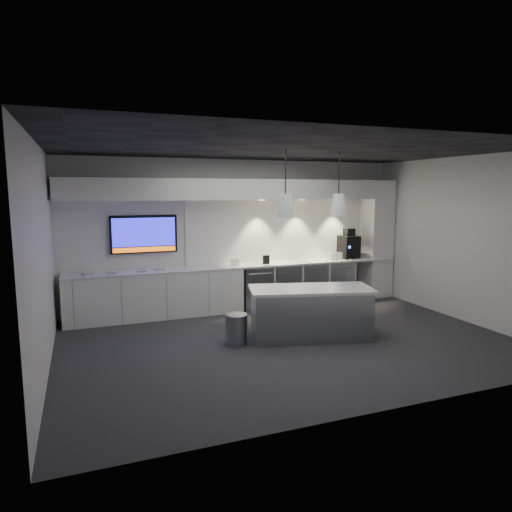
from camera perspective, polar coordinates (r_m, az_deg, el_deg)
name	(u,v)px	position (r m, az deg, el deg)	size (l,w,h in m)	color
floor	(289,341)	(7.43, 4.10, -10.52)	(7.00, 7.00, 0.00)	#303032
ceiling	(291,149)	(7.07, 4.35, 13.20)	(7.00, 7.00, 0.00)	black
wall_back	(238,234)	(9.40, -2.29, 2.81)	(7.00, 7.00, 0.00)	white
wall_front	(392,275)	(4.97, 16.59, -2.34)	(7.00, 7.00, 0.00)	white
wall_left	(42,260)	(6.44, -25.22, -0.45)	(7.00, 7.00, 0.00)	white
wall_right	(463,239)	(9.14, 24.49, 1.93)	(7.00, 7.00, 0.00)	white
back_counter	(243,266)	(9.18, -1.62, -1.23)	(6.80, 0.65, 0.04)	silver
left_base_cabinets	(156,295)	(8.85, -12.39, -4.74)	(3.30, 0.63, 0.86)	white
fridge_unit_a	(255,287)	(9.34, -0.16, -3.89)	(0.60, 0.61, 0.85)	gray
fridge_unit_b	(283,285)	(9.58, 3.37, -3.60)	(0.60, 0.61, 0.85)	gray
fridge_unit_c	(310,283)	(9.85, 6.72, -3.31)	(0.60, 0.61, 0.85)	gray
fridge_unit_d	(335,280)	(10.16, 9.87, -3.03)	(0.60, 0.61, 0.85)	gray
backsplash	(291,230)	(9.83, 4.39, 3.32)	(4.60, 0.03, 1.30)	white
soffit	(242,190)	(9.08, -1.71, 8.31)	(6.90, 0.60, 0.40)	white
column	(376,239)	(10.63, 14.83, 2.08)	(0.55, 0.55, 2.60)	white
wall_tv	(144,234)	(8.92, -13.83, 2.67)	(1.25, 0.07, 0.72)	black
island	(311,313)	(7.49, 6.83, -7.05)	(2.11, 1.31, 0.83)	gray
bin	(236,329)	(7.18, -2.47, -9.15)	(0.34, 0.34, 0.48)	gray
coffee_machine	(349,246)	(10.24, 11.52, 1.23)	(0.36, 0.53, 0.66)	black
sign_black	(266,260)	(9.25, 1.28, -0.46)	(0.14, 0.02, 0.18)	black
sign_white	(235,262)	(9.04, -2.65, -0.80)	(0.18, 0.02, 0.14)	silver
cup_cluster	(335,256)	(9.98, 9.90, -0.03)	(0.28, 0.18, 0.15)	white
tray_a	(87,274)	(8.64, -20.37, -2.11)	(0.16, 0.16, 0.03)	#A6A6A6
tray_b	(111,272)	(8.65, -17.64, -1.97)	(0.16, 0.16, 0.03)	#A6A6A6
tray_c	(142,271)	(8.65, -14.12, -1.83)	(0.16, 0.16, 0.03)	#A6A6A6
tray_d	(159,269)	(8.76, -12.00, -1.64)	(0.16, 0.16, 0.03)	#A6A6A6
pendant_left	(285,205)	(7.02, 3.68, 6.33)	(0.25, 0.25, 1.06)	white
pendant_right	(338,205)	(7.46, 10.26, 6.32)	(0.25, 0.25, 1.06)	white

